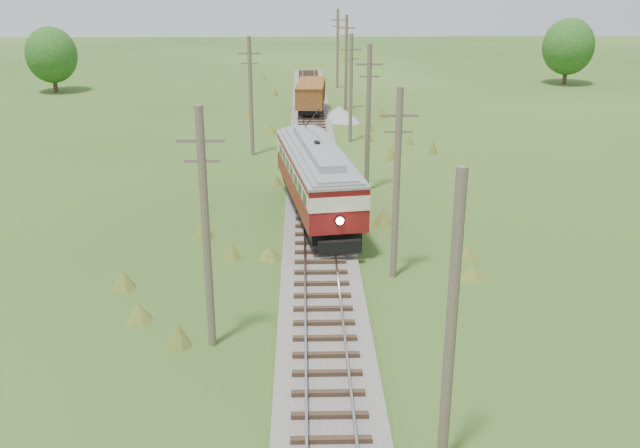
{
  "coord_description": "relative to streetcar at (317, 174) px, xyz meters",
  "views": [
    {
      "loc": [
        -0.75,
        -11.53,
        13.42
      ],
      "look_at": [
        0.0,
        19.29,
        2.1
      ],
      "focal_mm": 40.0,
      "sensor_mm": 36.0,
      "label": 1
    }
  ],
  "objects": [
    {
      "name": "gravel_pile",
      "position": [
        2.64,
        26.51,
        -2.05
      ],
      "size": [
        3.62,
        3.84,
        1.32
      ],
      "color": "gray",
      "rests_on": "ground"
    },
    {
      "name": "railbed_main",
      "position": [
        -0.0,
        8.42,
        -2.48
      ],
      "size": [
        3.6,
        96.0,
        0.57
      ],
      "color": "#605B54",
      "rests_on": "ground"
    },
    {
      "name": "gondola",
      "position": [
        -0.0,
        29.09,
        -0.76
      ],
      "size": [
        2.95,
        7.67,
        2.5
      ],
      "rotation": [
        0.0,
        0.0,
        -0.07
      ],
      "color": "black",
      "rests_on": "ground"
    },
    {
      "name": "utility_pole_r_1",
      "position": [
        3.1,
        -20.58,
        1.73
      ],
      "size": [
        0.3,
        0.3,
        8.8
      ],
      "color": "brown",
      "rests_on": "ground"
    },
    {
      "name": "streetcar",
      "position": [
        0.0,
        0.0,
        0.0
      ],
      "size": [
        4.74,
        12.73,
        5.76
      ],
      "rotation": [
        0.0,
        0.0,
        0.15
      ],
      "color": "black",
      "rests_on": "ground"
    },
    {
      "name": "tree_mid_a",
      "position": [
        -28.0,
        42.42,
        1.35
      ],
      "size": [
        5.46,
        5.46,
        7.03
      ],
      "color": "#38281C",
      "rests_on": "ground"
    },
    {
      "name": "utility_pole_r_3",
      "position": [
        3.2,
        5.42,
        1.96
      ],
      "size": [
        1.6,
        0.3,
        9.0
      ],
      "color": "brown",
      "rests_on": "ground"
    },
    {
      "name": "utility_pole_r_5",
      "position": [
        3.4,
        31.42,
        1.91
      ],
      "size": [
        1.6,
        0.3,
        8.9
      ],
      "color": "brown",
      "rests_on": "ground"
    },
    {
      "name": "utility_pole_r_4",
      "position": [
        3.0,
        18.42,
        1.65
      ],
      "size": [
        1.6,
        0.3,
        8.4
      ],
      "color": "brown",
      "rests_on": "ground"
    },
    {
      "name": "utility_pole_l_a",
      "position": [
        -4.2,
        -13.58,
        1.96
      ],
      "size": [
        1.6,
        0.3,
        9.0
      ],
      "color": "brown",
      "rests_on": "ground"
    },
    {
      "name": "utility_pole_r_6",
      "position": [
        3.2,
        44.42,
        1.81
      ],
      "size": [
        1.6,
        0.3,
        8.7
      ],
      "color": "brown",
      "rests_on": "ground"
    },
    {
      "name": "utility_pole_l_b",
      "position": [
        -4.5,
        14.42,
        1.76
      ],
      "size": [
        1.6,
        0.3,
        8.6
      ],
      "color": "brown",
      "rests_on": "ground"
    },
    {
      "name": "utility_pole_r_2",
      "position": [
        3.3,
        -7.58,
        1.76
      ],
      "size": [
        1.6,
        0.3,
        8.6
      ],
      "color": "brown",
      "rests_on": "ground"
    },
    {
      "name": "tree_mid_b",
      "position": [
        30.0,
        46.42,
        1.66
      ],
      "size": [
        5.88,
        5.88,
        7.57
      ],
      "color": "#38281C",
      "rests_on": "ground"
    }
  ]
}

